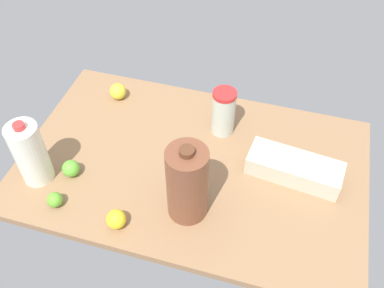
{
  "coord_description": "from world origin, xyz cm",
  "views": [
    {
      "loc": [
        26.62,
        -92.22,
        118.46
      ],
      "look_at": [
        0.0,
        0.0,
        13.0
      ],
      "focal_mm": 40.0,
      "sensor_mm": 36.0,
      "label": 1
    }
  ],
  "objects_px": {
    "tumbler_cup": "(223,112)",
    "lime_near_front": "(71,168)",
    "chocolate_milk_jug": "(187,183)",
    "lemon_loose": "(118,91)",
    "milk_jug": "(30,153)",
    "lemon_by_jug": "(116,219)",
    "lime_far_back": "(55,200)",
    "egg_carton": "(294,168)"
  },
  "relations": [
    {
      "from": "chocolate_milk_jug",
      "to": "lime_far_back",
      "type": "distance_m",
      "value": 0.44
    },
    {
      "from": "lemon_by_jug",
      "to": "lime_near_front",
      "type": "relative_size",
      "value": 1.05
    },
    {
      "from": "tumbler_cup",
      "to": "lemon_by_jug",
      "type": "xyz_separation_m",
      "value": [
        -0.22,
        -0.49,
        -0.06
      ]
    },
    {
      "from": "milk_jug",
      "to": "lemon_by_jug",
      "type": "relative_size",
      "value": 4.04
    },
    {
      "from": "egg_carton",
      "to": "chocolate_milk_jug",
      "type": "relative_size",
      "value": 1.09
    },
    {
      "from": "lemon_by_jug",
      "to": "tumbler_cup",
      "type": "bearing_deg",
      "value": 66.04
    },
    {
      "from": "tumbler_cup",
      "to": "lime_far_back",
      "type": "bearing_deg",
      "value": -132.62
    },
    {
      "from": "egg_carton",
      "to": "lemon_by_jug",
      "type": "bearing_deg",
      "value": -138.22
    },
    {
      "from": "milk_jug",
      "to": "lime_near_front",
      "type": "distance_m",
      "value": 0.14
    },
    {
      "from": "tumbler_cup",
      "to": "lemon_by_jug",
      "type": "bearing_deg",
      "value": -113.96
    },
    {
      "from": "tumbler_cup",
      "to": "lime_far_back",
      "type": "height_order",
      "value": "tumbler_cup"
    },
    {
      "from": "chocolate_milk_jug",
      "to": "lemon_by_jug",
      "type": "bearing_deg",
      "value": -149.15
    },
    {
      "from": "chocolate_milk_jug",
      "to": "lemon_loose",
      "type": "distance_m",
      "value": 0.62
    },
    {
      "from": "milk_jug",
      "to": "chocolate_milk_jug",
      "type": "distance_m",
      "value": 0.52
    },
    {
      "from": "lemon_loose",
      "to": "tumbler_cup",
      "type": "bearing_deg",
      "value": -8.04
    },
    {
      "from": "milk_jug",
      "to": "lime_far_back",
      "type": "distance_m",
      "value": 0.17
    },
    {
      "from": "tumbler_cup",
      "to": "chocolate_milk_jug",
      "type": "relative_size",
      "value": 0.64
    },
    {
      "from": "milk_jug",
      "to": "lemon_loose",
      "type": "relative_size",
      "value": 3.83
    },
    {
      "from": "milk_jug",
      "to": "chocolate_milk_jug",
      "type": "height_order",
      "value": "chocolate_milk_jug"
    },
    {
      "from": "egg_carton",
      "to": "lemon_loose",
      "type": "xyz_separation_m",
      "value": [
        -0.73,
        0.2,
        -0.0
      ]
    },
    {
      "from": "lemon_by_jug",
      "to": "chocolate_milk_jug",
      "type": "bearing_deg",
      "value": 30.85
    },
    {
      "from": "egg_carton",
      "to": "chocolate_milk_jug",
      "type": "xyz_separation_m",
      "value": [
        -0.31,
        -0.23,
        0.1
      ]
    },
    {
      "from": "egg_carton",
      "to": "milk_jug",
      "type": "xyz_separation_m",
      "value": [
        -0.83,
        -0.24,
        0.08
      ]
    },
    {
      "from": "tumbler_cup",
      "to": "chocolate_milk_jug",
      "type": "height_order",
      "value": "chocolate_milk_jug"
    },
    {
      "from": "milk_jug",
      "to": "chocolate_milk_jug",
      "type": "relative_size",
      "value": 0.87
    },
    {
      "from": "milk_jug",
      "to": "lime_near_front",
      "type": "xyz_separation_m",
      "value": [
        0.1,
        0.04,
        -0.09
      ]
    },
    {
      "from": "egg_carton",
      "to": "lime_far_back",
      "type": "distance_m",
      "value": 0.79
    },
    {
      "from": "lemon_loose",
      "to": "chocolate_milk_jug",
      "type": "bearing_deg",
      "value": -46.2
    },
    {
      "from": "lemon_by_jug",
      "to": "lime_far_back",
      "type": "relative_size",
      "value": 1.23
    },
    {
      "from": "chocolate_milk_jug",
      "to": "lemon_loose",
      "type": "height_order",
      "value": "chocolate_milk_jug"
    },
    {
      "from": "egg_carton",
      "to": "tumbler_cup",
      "type": "distance_m",
      "value": 0.32
    },
    {
      "from": "lemon_by_jug",
      "to": "lemon_loose",
      "type": "bearing_deg",
      "value": 112.25
    },
    {
      "from": "tumbler_cup",
      "to": "lime_near_front",
      "type": "height_order",
      "value": "tumbler_cup"
    },
    {
      "from": "tumbler_cup",
      "to": "milk_jug",
      "type": "height_order",
      "value": "milk_jug"
    },
    {
      "from": "lime_near_front",
      "to": "lemon_loose",
      "type": "bearing_deg",
      "value": 90.02
    },
    {
      "from": "chocolate_milk_jug",
      "to": "milk_jug",
      "type": "bearing_deg",
      "value": -178.8
    },
    {
      "from": "chocolate_milk_jug",
      "to": "lime_near_front",
      "type": "height_order",
      "value": "chocolate_milk_jug"
    },
    {
      "from": "milk_jug",
      "to": "lime_near_front",
      "type": "height_order",
      "value": "milk_jug"
    },
    {
      "from": "lime_near_front",
      "to": "lime_far_back",
      "type": "xyz_separation_m",
      "value": [
        0.01,
        -0.13,
        -0.0
      ]
    },
    {
      "from": "egg_carton",
      "to": "lime_far_back",
      "type": "relative_size",
      "value": 6.2
    },
    {
      "from": "lemon_loose",
      "to": "lemon_by_jug",
      "type": "bearing_deg",
      "value": -67.75
    },
    {
      "from": "milk_jug",
      "to": "lemon_loose",
      "type": "bearing_deg",
      "value": 77.02
    }
  ]
}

